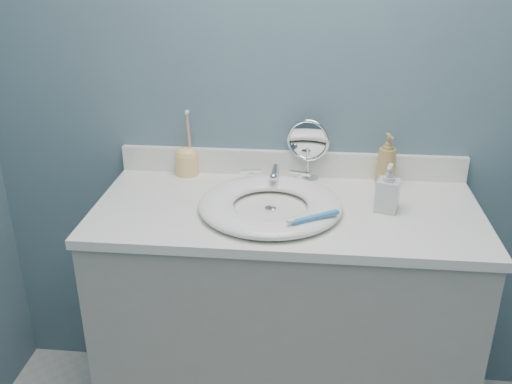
# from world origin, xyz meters

# --- Properties ---
(back_wall) EXTENTS (2.20, 0.02, 2.40)m
(back_wall) POSITION_xyz_m (0.00, 1.25, 1.20)
(back_wall) COLOR slate
(back_wall) RESTS_ON ground
(vanity_cabinet) EXTENTS (1.20, 0.55, 0.85)m
(vanity_cabinet) POSITION_xyz_m (0.00, 0.97, 0.42)
(vanity_cabinet) COLOR #A7A198
(vanity_cabinet) RESTS_ON ground
(countertop) EXTENTS (1.22, 0.57, 0.03)m
(countertop) POSITION_xyz_m (0.00, 0.97, 0.86)
(countertop) COLOR white
(countertop) RESTS_ON vanity_cabinet
(backsplash) EXTENTS (1.22, 0.02, 0.09)m
(backsplash) POSITION_xyz_m (0.00, 1.24, 0.93)
(backsplash) COLOR white
(backsplash) RESTS_ON countertop
(basin) EXTENTS (0.45, 0.45, 0.04)m
(basin) POSITION_xyz_m (-0.05, 0.94, 0.90)
(basin) COLOR white
(basin) RESTS_ON countertop
(drain) EXTENTS (0.04, 0.04, 0.01)m
(drain) POSITION_xyz_m (-0.05, 0.94, 0.88)
(drain) COLOR silver
(drain) RESTS_ON countertop
(faucet) EXTENTS (0.25, 0.13, 0.07)m
(faucet) POSITION_xyz_m (-0.05, 1.14, 0.91)
(faucet) COLOR silver
(faucet) RESTS_ON countertop
(makeup_mirror) EXTENTS (0.15, 0.08, 0.22)m
(makeup_mirror) POSITION_xyz_m (0.06, 1.20, 1.00)
(makeup_mirror) COLOR silver
(makeup_mirror) RESTS_ON countertop
(soap_bottle_amber) EXTENTS (0.08, 0.08, 0.18)m
(soap_bottle_amber) POSITION_xyz_m (0.33, 1.18, 0.97)
(soap_bottle_amber) COLOR #AC8C4D
(soap_bottle_amber) RESTS_ON countertop
(soap_bottle_clear) EXTENTS (0.08, 0.09, 0.15)m
(soap_bottle_clear) POSITION_xyz_m (0.31, 0.98, 0.96)
(soap_bottle_clear) COLOR silver
(soap_bottle_clear) RESTS_ON countertop
(toothbrush_holder) EXTENTS (0.08, 0.08, 0.24)m
(toothbrush_holder) POSITION_xyz_m (-0.37, 1.21, 0.93)
(toothbrush_holder) COLOR #FBCC7D
(toothbrush_holder) RESTS_ON countertop
(toothbrush_lying) EXTENTS (0.15, 0.11, 0.02)m
(toothbrush_lying) POSITION_xyz_m (0.08, 0.82, 0.92)
(toothbrush_lying) COLOR #3584BE
(toothbrush_lying) RESTS_ON basin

